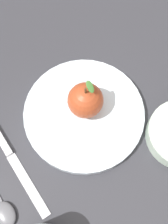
% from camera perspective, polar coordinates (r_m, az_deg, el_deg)
% --- Properties ---
extents(ground_plane, '(2.40, 2.40, 0.00)m').
position_cam_1_polar(ground_plane, '(0.58, -3.37, -2.21)').
color(ground_plane, '#2D2D33').
extents(dinner_plate, '(0.25, 0.25, 0.02)m').
position_cam_1_polar(dinner_plate, '(0.58, 0.00, -0.31)').
color(dinner_plate, silver).
rests_on(dinner_plate, ground_plane).
extents(apple, '(0.07, 0.07, 0.09)m').
position_cam_1_polar(apple, '(0.54, 0.32, 2.38)').
color(apple, '#9E3D1E').
rests_on(apple, dinner_plate).
extents(knife, '(0.02, 0.23, 0.01)m').
position_cam_1_polar(knife, '(0.58, -14.65, -8.70)').
color(knife, silver).
rests_on(knife, ground_plane).
extents(spoon, '(0.04, 0.19, 0.01)m').
position_cam_1_polar(spoon, '(0.57, -16.66, -17.40)').
color(spoon, '#59595E').
rests_on(spoon, ground_plane).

